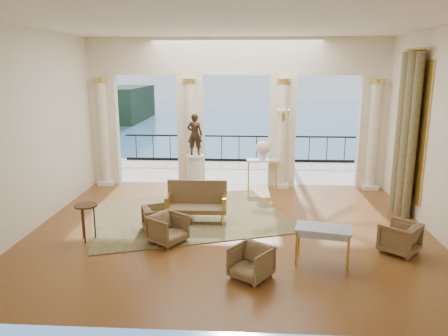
# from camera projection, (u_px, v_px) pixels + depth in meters

# --- Properties ---
(floor) EXTENTS (9.00, 9.00, 0.00)m
(floor) POSITION_uv_depth(u_px,v_px,m) (231.00, 229.00, 10.06)
(floor) COLOR #512F14
(floor) RESTS_ON ground
(room_walls) EXTENTS (9.00, 9.00, 9.00)m
(room_walls) POSITION_uv_depth(u_px,v_px,m) (228.00, 108.00, 8.32)
(room_walls) COLOR beige
(room_walls) RESTS_ON ground
(arcade) EXTENTS (9.00, 0.56, 4.50)m
(arcade) POSITION_uv_depth(u_px,v_px,m) (236.00, 103.00, 13.19)
(arcade) COLOR beige
(arcade) RESTS_ON ground
(terrace) EXTENTS (10.00, 3.60, 0.10)m
(terrace) POSITION_uv_depth(u_px,v_px,m) (238.00, 172.00, 15.71)
(terrace) COLOR #BBB29E
(terrace) RESTS_ON ground
(balustrade) EXTENTS (9.00, 0.06, 1.03)m
(balustrade) POSITION_uv_depth(u_px,v_px,m) (239.00, 151.00, 17.16)
(balustrade) COLOR black
(balustrade) RESTS_ON terrace
(palm_tree) EXTENTS (2.00, 2.00, 4.50)m
(palm_tree) POSITION_uv_depth(u_px,v_px,m) (296.00, 54.00, 15.43)
(palm_tree) COLOR #4C3823
(palm_tree) RESTS_ON terrace
(headland) EXTENTS (22.00, 18.00, 6.00)m
(headland) POSITION_uv_depth(u_px,v_px,m) (85.00, 103.00, 80.52)
(headland) COLOR black
(headland) RESTS_ON sea
(sea) EXTENTS (160.00, 160.00, 0.00)m
(sea) POSITION_uv_depth(u_px,v_px,m) (247.00, 128.00, 69.75)
(sea) COLOR #2A5384
(sea) RESTS_ON ground
(curtain) EXTENTS (0.33, 1.40, 4.09)m
(curtain) POSITION_uv_depth(u_px,v_px,m) (406.00, 134.00, 10.81)
(curtain) COLOR #484425
(curtain) RESTS_ON ground
(window_frame) EXTENTS (0.04, 1.60, 3.40)m
(window_frame) POSITION_uv_depth(u_px,v_px,m) (414.00, 131.00, 10.78)
(window_frame) COLOR gold
(window_frame) RESTS_ON room_walls
(wall_sconce) EXTENTS (0.30, 0.11, 0.33)m
(wall_sconce) POSITION_uv_depth(u_px,v_px,m) (283.00, 116.00, 12.88)
(wall_sconce) COLOR gold
(wall_sconce) RESTS_ON arcade
(rug) EXTENTS (5.57, 4.92, 0.02)m
(rug) POSITION_uv_depth(u_px,v_px,m) (187.00, 216.00, 10.90)
(rug) COLOR #323719
(rug) RESTS_ON ground
(armchair_a) EXTENTS (0.89, 0.90, 0.68)m
(armchair_a) POSITION_uv_depth(u_px,v_px,m) (168.00, 228.00, 9.20)
(armchair_a) COLOR #49351E
(armchair_a) RESTS_ON ground
(armchair_b) EXTENTS (0.86, 0.85, 0.65)m
(armchair_b) POSITION_uv_depth(u_px,v_px,m) (251.00, 261.00, 7.66)
(armchair_b) COLOR #49351E
(armchair_b) RESTS_ON ground
(armchair_c) EXTENTS (0.92, 0.92, 0.69)m
(armchair_c) POSITION_uv_depth(u_px,v_px,m) (400.00, 236.00, 8.72)
(armchair_c) COLOR #49351E
(armchair_c) RESTS_ON ground
(armchair_d) EXTENTS (0.78, 0.80, 0.64)m
(armchair_d) POSITION_uv_depth(u_px,v_px,m) (158.00, 217.00, 9.89)
(armchair_d) COLOR #49351E
(armchair_d) RESTS_ON ground
(settee) EXTENTS (1.46, 0.65, 0.96)m
(settee) POSITION_uv_depth(u_px,v_px,m) (197.00, 201.00, 10.54)
(settee) COLOR #49351E
(settee) RESTS_ON ground
(game_table) EXTENTS (1.13, 0.77, 0.71)m
(game_table) POSITION_uv_depth(u_px,v_px,m) (323.00, 231.00, 8.21)
(game_table) COLOR #8CA5B3
(game_table) RESTS_ON ground
(pedestal) EXTENTS (0.60, 0.60, 1.09)m
(pedestal) POSITION_uv_depth(u_px,v_px,m) (195.00, 173.00, 13.08)
(pedestal) COLOR silver
(pedestal) RESTS_ON ground
(statue) EXTENTS (0.47, 0.33, 1.23)m
(statue) POSITION_uv_depth(u_px,v_px,m) (195.00, 134.00, 12.81)
(statue) COLOR #2F1F15
(statue) RESTS_ON pedestal
(console_table) EXTENTS (0.98, 0.47, 0.90)m
(console_table) POSITION_uv_depth(u_px,v_px,m) (262.00, 164.00, 13.29)
(console_table) COLOR silver
(console_table) RESTS_ON ground
(urn) EXTENTS (0.43, 0.43, 0.56)m
(urn) POSITION_uv_depth(u_px,v_px,m) (263.00, 149.00, 13.19)
(urn) COLOR white
(urn) RESTS_ON console_table
(side_table) EXTENTS (0.49, 0.49, 0.80)m
(side_table) POSITION_uv_depth(u_px,v_px,m) (86.00, 210.00, 9.27)
(side_table) COLOR black
(side_table) RESTS_ON ground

